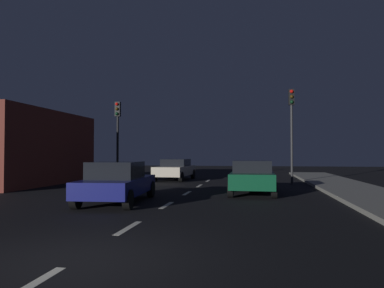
{
  "coord_description": "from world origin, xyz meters",
  "views": [
    {
      "loc": [
        2.89,
        -5.53,
        1.73
      ],
      "look_at": [
        -0.51,
        14.57,
        2.3
      ],
      "focal_mm": 33.77,
      "sensor_mm": 36.0,
      "label": 1
    }
  ],
  "objects_px": {
    "traffic_signal_right": "(292,118)",
    "traffic_signal_left": "(118,126)",
    "car_oncoming_far": "(175,169)",
    "car_adjacent_lane": "(117,182)",
    "car_stopped_ahead": "(252,176)"
  },
  "relations": [
    {
      "from": "traffic_signal_right",
      "to": "traffic_signal_left",
      "type": "bearing_deg",
      "value": -179.99
    },
    {
      "from": "car_oncoming_far",
      "to": "car_adjacent_lane",
      "type": "bearing_deg",
      "value": -88.12
    },
    {
      "from": "traffic_signal_left",
      "to": "car_stopped_ahead",
      "type": "relative_size",
      "value": 1.1
    },
    {
      "from": "car_adjacent_lane",
      "to": "car_stopped_ahead",
      "type": "bearing_deg",
      "value": 39.23
    },
    {
      "from": "traffic_signal_right",
      "to": "car_stopped_ahead",
      "type": "xyz_separation_m",
      "value": [
        -2.21,
        -5.07,
        -3.03
      ]
    },
    {
      "from": "car_adjacent_lane",
      "to": "car_oncoming_far",
      "type": "bearing_deg",
      "value": 91.88
    },
    {
      "from": "traffic_signal_left",
      "to": "car_adjacent_lane",
      "type": "bearing_deg",
      "value": -68.66
    },
    {
      "from": "car_oncoming_far",
      "to": "traffic_signal_left",
      "type": "bearing_deg",
      "value": -141.92
    },
    {
      "from": "traffic_signal_left",
      "to": "traffic_signal_right",
      "type": "relative_size",
      "value": 0.91
    },
    {
      "from": "car_oncoming_far",
      "to": "car_stopped_ahead",
      "type": "bearing_deg",
      "value": -55.78
    },
    {
      "from": "traffic_signal_right",
      "to": "car_stopped_ahead",
      "type": "relative_size",
      "value": 1.2
    },
    {
      "from": "traffic_signal_left",
      "to": "car_stopped_ahead",
      "type": "bearing_deg",
      "value": -31.64
    },
    {
      "from": "car_stopped_ahead",
      "to": "car_adjacent_lane",
      "type": "height_order",
      "value": "car_adjacent_lane"
    },
    {
      "from": "traffic_signal_right",
      "to": "car_oncoming_far",
      "type": "xyz_separation_m",
      "value": [
        -7.32,
        2.44,
        -3.05
      ]
    },
    {
      "from": "car_oncoming_far",
      "to": "traffic_signal_right",
      "type": "bearing_deg",
      "value": -18.45
    }
  ]
}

